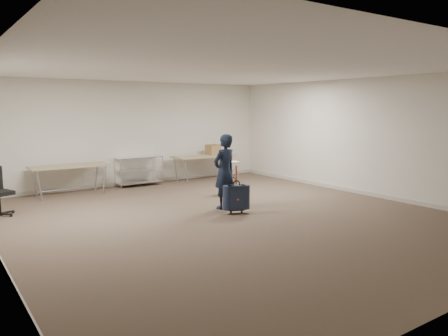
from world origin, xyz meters
TOP-DOWN VIEW (x-y plane):
  - ground at (0.00, 0.00)m, footprint 9.00×9.00m
  - room_shell at (0.00, 1.38)m, footprint 8.00×9.00m
  - folding_table_left at (-1.90, 3.95)m, footprint 1.80×0.75m
  - folding_table_right at (1.90, 3.95)m, footprint 1.80×0.75m
  - wire_shelf at (0.00, 4.20)m, footprint 1.22×0.47m
  - person at (0.39, 0.70)m, footprint 0.63×0.47m
  - suitcase at (0.31, 0.17)m, footprint 0.40×0.31m
  - equipment_cart at (1.33, 1.74)m, footprint 0.48×0.48m
  - cardboard_box at (2.28, 4.03)m, footprint 0.44×0.36m

SIDE VIEW (x-z plane):
  - ground at x=0.00m, z-range 0.00..0.00m
  - room_shell at x=0.00m, z-range -4.45..4.55m
  - equipment_cart at x=1.33m, z-range -0.19..0.62m
  - suitcase at x=0.31m, z-range -0.15..0.81m
  - wire_shelf at x=0.00m, z-range 0.04..0.84m
  - folding_table_left at x=-1.90m, z-range 0.31..1.04m
  - folding_table_right at x=1.90m, z-range 0.31..1.04m
  - person at x=0.39m, z-range 0.00..1.56m
  - cardboard_box at x=2.28m, z-range 0.73..1.02m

